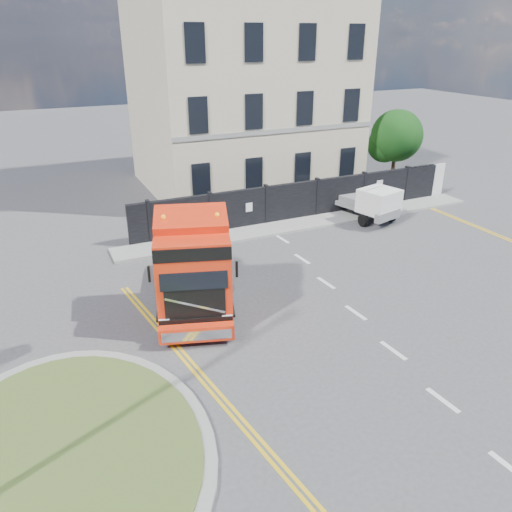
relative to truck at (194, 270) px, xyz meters
name	(u,v)px	position (x,y,z in m)	size (l,w,h in m)	color
ground	(276,326)	(2.17, -1.96, -1.67)	(120.00, 120.00, 0.00)	#424244
traffic_island	(66,454)	(-4.83, -4.96, -1.59)	(6.80, 6.80, 0.17)	gray
hoarding_fence	(309,199)	(8.72, 7.04, -0.67)	(18.80, 0.25, 2.00)	black
georgian_building	(242,92)	(8.17, 14.54, 4.10)	(12.30, 10.30, 12.80)	beige
tree	(394,138)	(16.54, 10.14, 1.37)	(3.20, 3.20, 4.80)	#382619
pavement_far	(308,223)	(8.17, 6.14, -1.61)	(20.00, 1.60, 0.12)	gray
truck	(194,270)	(0.00, 0.00, 0.00)	(4.08, 6.64, 3.74)	black
flatbed_pickup	(372,203)	(11.40, 5.20, -0.69)	(2.79, 4.72, 1.83)	slate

